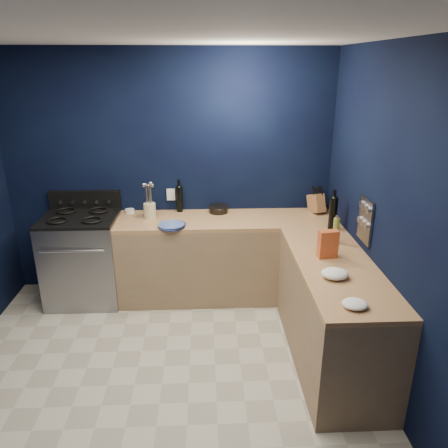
{
  "coord_description": "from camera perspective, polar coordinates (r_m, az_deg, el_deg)",
  "views": [
    {
      "loc": [
        0.38,
        -2.85,
        2.44
      ],
      "look_at": [
        0.55,
        1.0,
        1.0
      ],
      "focal_mm": 34.76,
      "sensor_mm": 36.0,
      "label": 1
    }
  ],
  "objects": [
    {
      "name": "spice_jar_near",
      "position": [
        4.03,
        13.34,
        -1.74
      ],
      "size": [
        0.06,
        0.06,
        0.11
      ],
      "primitive_type": "cylinder",
      "rotation": [
        0.0,
        0.0,
        0.31
      ],
      "color": "olive",
      "rests_on": "top_right"
    },
    {
      "name": "wine_bottle_right",
      "position": [
        4.34,
        14.13,
        1.29
      ],
      "size": [
        0.1,
        0.1,
        0.32
      ],
      "primitive_type": "cylinder",
      "rotation": [
        0.0,
        0.0,
        0.29
      ],
      "color": "black",
      "rests_on": "top_right"
    },
    {
      "name": "cab_right",
      "position": [
        3.87,
        13.98,
        -11.47
      ],
      "size": [
        0.63,
        1.67,
        0.86
      ],
      "primitive_type": "cube",
      "color": "#8C7052",
      "rests_on": "floor"
    },
    {
      "name": "wall_front",
      "position": [
        1.62,
        -16.84,
        -25.24
      ],
      "size": [
        3.5,
        0.02,
        2.6
      ],
      "primitive_type": "cube",
      "color": "black",
      "rests_on": "ground"
    },
    {
      "name": "oven_door",
      "position": [
        4.62,
        -18.86,
        -6.24
      ],
      "size": [
        0.59,
        0.02,
        0.42
      ],
      "primitive_type": "cube",
      "color": "black",
      "rests_on": "gas_range"
    },
    {
      "name": "oil_bottle",
      "position": [
        4.03,
        14.49,
        -0.85
      ],
      "size": [
        0.07,
        0.07,
        0.24
      ],
      "primitive_type": "cylinder",
      "rotation": [
        0.0,
        0.0,
        -0.27
      ],
      "color": "olive",
      "rests_on": "top_right"
    },
    {
      "name": "ceiling",
      "position": [
        2.88,
        -11.01,
        23.54
      ],
      "size": [
        3.5,
        3.5,
        0.02
      ],
      "primitive_type": "cube",
      "color": "silver",
      "rests_on": "ground"
    },
    {
      "name": "crouton_bag",
      "position": [
        3.71,
        13.5,
        -2.6
      ],
      "size": [
        0.17,
        0.1,
        0.24
      ],
      "primitive_type": "cube",
      "rotation": [
        0.0,
        0.0,
        0.15
      ],
      "color": "#AE1518",
      "rests_on": "top_right"
    },
    {
      "name": "wall_outlet",
      "position": [
        4.8,
        -6.99,
        3.87
      ],
      "size": [
        0.09,
        0.02,
        0.13
      ],
      "primitive_type": "cube",
      "color": "white",
      "rests_on": "wall_back"
    },
    {
      "name": "top_right",
      "position": [
        3.66,
        14.57,
        -5.46
      ],
      "size": [
        0.63,
        1.67,
        0.04
      ],
      "primitive_type": "cube",
      "color": "brown",
      "rests_on": "cab_right"
    },
    {
      "name": "spice_panel",
      "position": [
        3.87,
        18.12,
        0.45
      ],
      "size": [
        0.02,
        0.28,
        0.38
      ],
      "primitive_type": "cube",
      "color": "gray",
      "rests_on": "wall_right"
    },
    {
      "name": "ramekin",
      "position": [
        4.84,
        -12.28,
        1.69
      ],
      "size": [
        0.1,
        0.1,
        0.04
      ],
      "primitive_type": "cylinder",
      "rotation": [
        0.0,
        0.0,
        0.03
      ],
      "color": "white",
      "rests_on": "top_back"
    },
    {
      "name": "backguard",
      "position": [
        4.96,
        -17.78,
        3.07
      ],
      "size": [
        0.76,
        0.06,
        0.2
      ],
      "primitive_type": "cube",
      "color": "black",
      "rests_on": "gas_range"
    },
    {
      "name": "utensil_crock",
      "position": [
        4.63,
        -9.74,
        1.76
      ],
      "size": [
        0.15,
        0.15,
        0.16
      ],
      "primitive_type": "cylinder",
      "rotation": [
        0.0,
        0.0,
        0.27
      ],
      "color": "beige",
      "rests_on": "top_back"
    },
    {
      "name": "wall_back",
      "position": [
        4.76,
        -7.08,
        6.48
      ],
      "size": [
        3.5,
        0.02,
        2.6
      ],
      "primitive_type": "cube",
      "color": "black",
      "rests_on": "ground"
    },
    {
      "name": "lemon_basket",
      "position": [
        4.73,
        -0.72,
        1.98
      ],
      "size": [
        0.24,
        0.24,
        0.08
      ],
      "primitive_type": "cylinder",
      "rotation": [
        0.0,
        0.0,
        -0.22
      ],
      "color": "black",
      "rests_on": "top_back"
    },
    {
      "name": "cooktop",
      "position": [
        4.71,
        -18.53,
        0.76
      ],
      "size": [
        0.76,
        0.66,
        0.03
      ],
      "primitive_type": "cube",
      "color": "black",
      "rests_on": "gas_range"
    },
    {
      "name": "plate_stack",
      "position": [
        4.34,
        -6.93,
        -0.22
      ],
      "size": [
        0.35,
        0.35,
        0.03
      ],
      "primitive_type": "cylinder",
      "rotation": [
        0.0,
        0.0,
        -0.43
      ],
      "color": "#334C99",
      "rests_on": "top_back"
    },
    {
      "name": "top_back",
      "position": [
        4.57,
        0.38,
        0.5
      ],
      "size": [
        2.3,
        0.63,
        0.04
      ],
      "primitive_type": "cube",
      "color": "brown",
      "rests_on": "cab_back"
    },
    {
      "name": "floor",
      "position": [
        3.78,
        -8.18,
        -20.2
      ],
      "size": [
        3.5,
        3.5,
        0.02
      ],
      "primitive_type": "cube",
      "color": "#B0AB9A",
      "rests_on": "ground"
    },
    {
      "name": "wine_bottle_back",
      "position": [
        4.76,
        -5.88,
        3.26
      ],
      "size": [
        0.07,
        0.07,
        0.28
      ],
      "primitive_type": "cylinder",
      "rotation": [
        0.0,
        0.0,
        -0.04
      ],
      "color": "black",
      "rests_on": "top_back"
    },
    {
      "name": "knife_block",
      "position": [
        4.82,
        12.03,
        2.67
      ],
      "size": [
        0.18,
        0.26,
        0.25
      ],
      "primitive_type": "cube",
      "rotation": [
        -0.31,
        0.0,
        0.34
      ],
      "color": "brown",
      "rests_on": "top_back"
    },
    {
      "name": "towel_end",
      "position": [
        3.07,
        16.83,
        -10.03
      ],
      "size": [
        0.22,
        0.21,
        0.05
      ],
      "primitive_type": "ellipsoid",
      "rotation": [
        0.0,
        0.0,
        0.35
      ],
      "color": "white",
      "rests_on": "top_right"
    },
    {
      "name": "towel_front",
      "position": [
        3.41,
        14.37,
        -6.35
      ],
      "size": [
        0.26,
        0.25,
        0.07
      ],
      "primitive_type": "ellipsoid",
      "rotation": [
        0.0,
        0.0,
        0.43
      ],
      "color": "white",
      "rests_on": "top_right"
    },
    {
      "name": "spice_jar_far",
      "position": [
        3.93,
        12.84,
        -2.42
      ],
      "size": [
        0.06,
        0.06,
        0.09
      ],
      "primitive_type": "cylinder",
      "rotation": [
        0.0,
        0.0,
        -0.32
      ],
      "color": "olive",
      "rests_on": "top_right"
    },
    {
      "name": "wall_right",
      "position": [
        3.37,
        21.86,
        -0.83
      ],
      "size": [
        0.02,
        3.5,
        2.6
      ],
      "primitive_type": "cube",
      "color": "black",
      "rests_on": "ground"
    },
    {
      "name": "gas_range",
      "position": [
        4.88,
        -17.91,
        -4.49
      ],
      "size": [
        0.76,
        0.66,
        0.92
      ],
      "primitive_type": "cube",
      "color": "gray",
      "rests_on": "floor"
    },
    {
      "name": "cab_back",
      "position": [
        4.74,
        0.37,
        -4.62
      ],
      "size": [
        2.3,
        0.63,
        0.86
      ],
      "primitive_type": "cube",
      "color": "#8C7052",
      "rests_on": "floor"
    }
  ]
}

